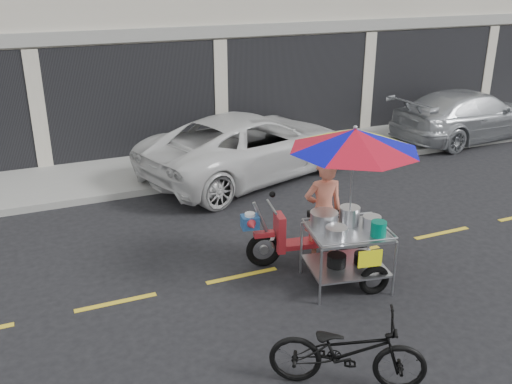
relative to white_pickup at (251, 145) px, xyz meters
name	(u,v)px	position (x,y,z in m)	size (l,w,h in m)	color
ground	(349,253)	(0.05, -4.31, -0.74)	(90.00, 90.00, 0.00)	black
sidewalk	(235,157)	(0.05, 1.19, -0.67)	(45.00, 3.00, 0.15)	gray
centerline	(349,253)	(0.05, -4.31, -0.74)	(42.00, 0.10, 0.01)	gold
white_pickup	(251,145)	(0.00, 0.00, 0.00)	(2.47, 5.36, 1.49)	silver
silver_pickup	(469,115)	(6.86, 0.39, -0.05)	(1.96, 4.81, 1.40)	#AAADB3
near_bicycle	(348,351)	(-1.76, -7.15, -0.27)	(0.64, 1.82, 0.96)	black
food_vendor_rig	(340,181)	(-0.53, -4.80, 0.84)	(2.51, 2.31, 2.53)	black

